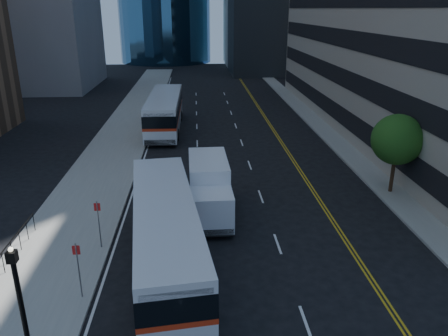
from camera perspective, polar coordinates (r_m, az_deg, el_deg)
name	(u,v)px	position (r m, az deg, el deg)	size (l,w,h in m)	color
ground	(275,266)	(21.12, 6.64, -12.55)	(160.00, 160.00, 0.00)	black
sidewalk_west	(126,129)	(44.49, -12.65, 4.93)	(5.00, 90.00, 0.15)	gray
sidewalk_east	(320,126)	(45.68, 12.38, 5.35)	(2.00, 90.00, 0.15)	gray
street_tree	(397,140)	(29.40, 21.69, 3.46)	(3.20, 3.20, 5.10)	#332114
lamp_post	(22,308)	(15.36, -24.91, -16.23)	(0.28, 0.28, 4.56)	black
bus_front	(166,232)	(20.30, -7.65, -8.30)	(4.25, 12.72, 3.22)	silver
bus_rear	(165,111)	(43.67, -7.72, 7.38)	(3.05, 13.29, 3.42)	silver
box_truck	(209,188)	(25.17, -1.94, -2.59)	(2.39, 6.56, 3.11)	white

